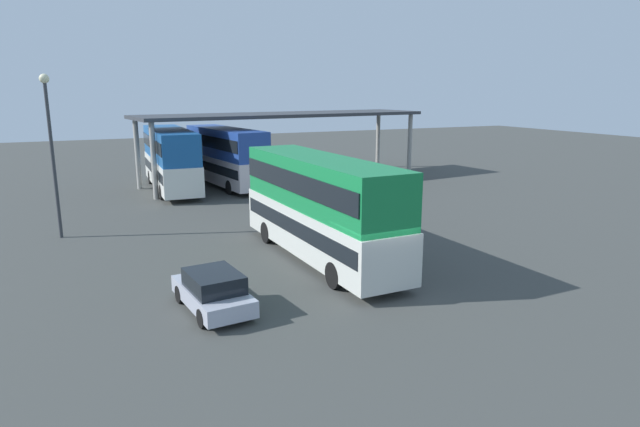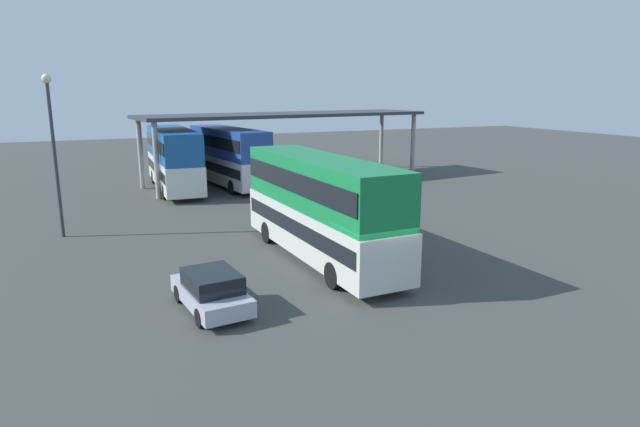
{
  "view_description": "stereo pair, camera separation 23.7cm",
  "coord_description": "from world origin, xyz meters",
  "views": [
    {
      "loc": [
        -9.41,
        -15.77,
        7.1
      ],
      "look_at": [
        -0.12,
        4.46,
        2.0
      ],
      "focal_mm": 30.4,
      "sensor_mm": 36.0,
      "label": 1
    },
    {
      "loc": [
        -9.19,
        -15.87,
        7.1
      ],
      "look_at": [
        -0.12,
        4.46,
        2.0
      ],
      "focal_mm": 30.4,
      "sensor_mm": 36.0,
      "label": 2
    }
  ],
  "objects": [
    {
      "name": "depot_canopy",
      "position": [
        5.99,
        24.37,
        5.0
      ],
      "size": [
        23.53,
        8.35,
        5.32
      ],
      "rotation": [
        0.0,
        0.0,
        0.12
      ],
      "color": "#33353A",
      "rests_on": "ground_plane"
    },
    {
      "name": "lamppost_tall",
      "position": [
        -10.26,
        12.9,
        4.92
      ],
      "size": [
        0.44,
        0.44,
        7.82
      ],
      "color": "#33353A",
      "rests_on": "ground_plane"
    },
    {
      "name": "ground_plane",
      "position": [
        0.0,
        0.0,
        0.0
      ],
      "size": [
        140.0,
        140.0,
        0.0
      ],
      "primitive_type": "plane",
      "color": "#40423F"
    },
    {
      "name": "parked_hatchback",
      "position": [
        -5.63,
        0.86,
        0.67
      ],
      "size": [
        2.05,
        3.89,
        1.35
      ],
      "rotation": [
        0.0,
        0.0,
        1.68
      ],
      "color": "#ACB0C1",
      "rests_on": "ground_plane"
    },
    {
      "name": "double_decker_main",
      "position": [
        -0.12,
        4.47,
        2.39
      ],
      "size": [
        2.85,
        11.04,
        4.38
      ],
      "rotation": [
        0.0,
        0.0,
        1.6
      ],
      "color": "silver",
      "rests_on": "ground_plane"
    },
    {
      "name": "double_decker_mid_row",
      "position": [
        1.0,
        23.75,
        2.37
      ],
      "size": [
        3.78,
        10.62,
        4.33
      ],
      "rotation": [
        0.0,
        0.0,
        1.7
      ],
      "color": "silver",
      "rests_on": "ground_plane"
    },
    {
      "name": "double_decker_near_canopy",
      "position": [
        -3.01,
        23.86,
        2.39
      ],
      "size": [
        2.85,
        11.22,
        4.37
      ],
      "rotation": [
        0.0,
        0.0,
        1.54
      ],
      "color": "silver",
      "rests_on": "ground_plane"
    }
  ]
}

